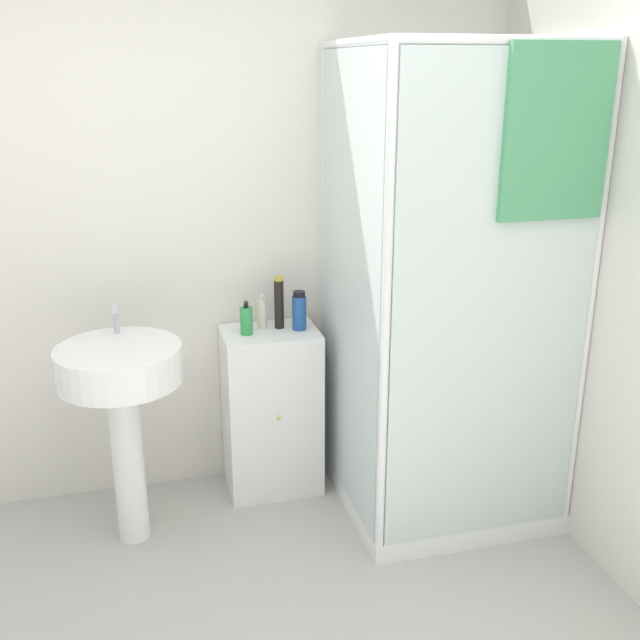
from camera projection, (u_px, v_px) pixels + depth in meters
name	position (u px, v px, depth m)	size (l,w,h in m)	color
wall_back	(154.00, 234.00, 3.37)	(6.40, 0.06, 2.50)	silver
shower_enclosure	(437.00, 392.00, 3.35)	(0.90, 0.93, 2.07)	white
vanity_cabinet	(272.00, 410.00, 3.58)	(0.44, 0.34, 0.81)	white
sink	(122.00, 390.00, 3.08)	(0.51, 0.51, 1.02)	white
soap_dispenser	(246.00, 320.00, 3.39)	(0.06, 0.06, 0.16)	green
shampoo_bottle_tall_black	(279.00, 303.00, 3.45)	(0.04, 0.04, 0.25)	black
shampoo_bottle_blue	(299.00, 311.00, 3.44)	(0.07, 0.07, 0.18)	#1E4C93
lotion_bottle_white	(262.00, 314.00, 3.46)	(0.04, 0.05, 0.17)	beige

